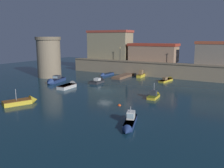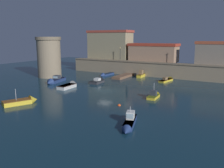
{
  "view_description": "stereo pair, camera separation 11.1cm",
  "coord_description": "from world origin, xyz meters",
  "px_view_note": "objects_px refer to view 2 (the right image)",
  "views": [
    {
      "loc": [
        23.9,
        -38.45,
        10.26
      ],
      "look_at": [
        0.0,
        2.8,
        0.89
      ],
      "focal_mm": 37.78,
      "sensor_mm": 36.0,
      "label": 1
    },
    {
      "loc": [
        24.0,
        -38.4,
        10.26
      ],
      "look_at": [
        0.0,
        2.8,
        0.89
      ],
      "focal_mm": 37.78,
      "sensor_mm": 36.0,
      "label": 2
    }
  ],
  "objects_px": {
    "moored_boat_1": "(70,86)",
    "moored_boat_3": "(106,75)",
    "moored_boat_0": "(154,95)",
    "moored_boat_2": "(55,81)",
    "moored_boat_6": "(141,75)",
    "moored_boat_7": "(168,80)",
    "moored_boat_4": "(23,101)",
    "mooring_buoy_0": "(119,106)",
    "fortress_tower": "(49,57)",
    "quay_lamp_0": "(120,52)",
    "moored_boat_8": "(99,81)",
    "quay_lamp_1": "(177,54)",
    "moored_boat_5": "(129,123)"
  },
  "relations": [
    {
      "from": "quay_lamp_1",
      "to": "moored_boat_8",
      "type": "relative_size",
      "value": 0.84
    },
    {
      "from": "mooring_buoy_0",
      "to": "quay_lamp_0",
      "type": "bearing_deg",
      "value": 118.05
    },
    {
      "from": "fortress_tower",
      "to": "moored_boat_2",
      "type": "relative_size",
      "value": 1.49
    },
    {
      "from": "moored_boat_5",
      "to": "moored_boat_6",
      "type": "distance_m",
      "value": 36.08
    },
    {
      "from": "quay_lamp_0",
      "to": "mooring_buoy_0",
      "type": "bearing_deg",
      "value": -61.95
    },
    {
      "from": "quay_lamp_1",
      "to": "quay_lamp_0",
      "type": "bearing_deg",
      "value": 180.0
    },
    {
      "from": "moored_boat_3",
      "to": "moored_boat_4",
      "type": "xyz_separation_m",
      "value": [
        3.6,
        -30.7,
        0.11
      ]
    },
    {
      "from": "moored_boat_3",
      "to": "mooring_buoy_0",
      "type": "distance_m",
      "value": 29.55
    },
    {
      "from": "moored_boat_5",
      "to": "fortress_tower",
      "type": "bearing_deg",
      "value": -140.01
    },
    {
      "from": "fortress_tower",
      "to": "quay_lamp_0",
      "type": "xyz_separation_m",
      "value": [
        13.37,
        14.69,
        0.96
      ]
    },
    {
      "from": "fortress_tower",
      "to": "moored_boat_0",
      "type": "distance_m",
      "value": 33.07
    },
    {
      "from": "moored_boat_7",
      "to": "moored_boat_8",
      "type": "xyz_separation_m",
      "value": [
        -13.24,
        -10.14,
        0.06
      ]
    },
    {
      "from": "moored_boat_5",
      "to": "moored_boat_6",
      "type": "relative_size",
      "value": 1.31
    },
    {
      "from": "moored_boat_1",
      "to": "moored_boat_3",
      "type": "xyz_separation_m",
      "value": [
        -1.85,
        17.35,
        -0.11
      ]
    },
    {
      "from": "moored_boat_2",
      "to": "moored_boat_6",
      "type": "xyz_separation_m",
      "value": [
        14.25,
        17.56,
        0.13
      ]
    },
    {
      "from": "moored_boat_1",
      "to": "moored_boat_2",
      "type": "xyz_separation_m",
      "value": [
        -6.54,
        2.44,
        0.1
      ]
    },
    {
      "from": "moored_boat_2",
      "to": "mooring_buoy_0",
      "type": "bearing_deg",
      "value": 54.48
    },
    {
      "from": "moored_boat_0",
      "to": "moored_boat_1",
      "type": "xyz_separation_m",
      "value": [
        -18.38,
        -0.87,
        -0.01
      ]
    },
    {
      "from": "quay_lamp_1",
      "to": "fortress_tower",
      "type": "bearing_deg",
      "value": -153.72
    },
    {
      "from": "quay_lamp_1",
      "to": "moored_boat_3",
      "type": "relative_size",
      "value": 0.62
    },
    {
      "from": "moored_boat_8",
      "to": "mooring_buoy_0",
      "type": "height_order",
      "value": "moored_boat_8"
    },
    {
      "from": "quay_lamp_1",
      "to": "moored_boat_7",
      "type": "xyz_separation_m",
      "value": [
        -0.67,
        -4.86,
        -5.99
      ]
    },
    {
      "from": "fortress_tower",
      "to": "moored_boat_6",
      "type": "xyz_separation_m",
      "value": [
        21.25,
        12.03,
        -4.7
      ]
    },
    {
      "from": "moored_boat_8",
      "to": "quay_lamp_1",
      "type": "bearing_deg",
      "value": -45.24
    },
    {
      "from": "quay_lamp_0",
      "to": "moored_boat_0",
      "type": "bearing_deg",
      "value": -49.6
    },
    {
      "from": "moored_boat_3",
      "to": "moored_boat_6",
      "type": "relative_size",
      "value": 1.33
    },
    {
      "from": "moored_boat_0",
      "to": "mooring_buoy_0",
      "type": "bearing_deg",
      "value": 155.01
    },
    {
      "from": "moored_boat_1",
      "to": "moored_boat_8",
      "type": "distance_m",
      "value": 8.0
    },
    {
      "from": "moored_boat_4",
      "to": "mooring_buoy_0",
      "type": "height_order",
      "value": "moored_boat_4"
    },
    {
      "from": "moored_boat_2",
      "to": "moored_boat_3",
      "type": "bearing_deg",
      "value": 149.41
    },
    {
      "from": "moored_boat_7",
      "to": "quay_lamp_1",
      "type": "bearing_deg",
      "value": 1.64
    },
    {
      "from": "quay_lamp_0",
      "to": "moored_boat_6",
      "type": "xyz_separation_m",
      "value": [
        7.88,
        -2.66,
        -5.65
      ]
    },
    {
      "from": "quay_lamp_0",
      "to": "moored_boat_6",
      "type": "bearing_deg",
      "value": -18.67
    },
    {
      "from": "moored_boat_6",
      "to": "moored_boat_7",
      "type": "relative_size",
      "value": 0.72
    },
    {
      "from": "moored_boat_1",
      "to": "moored_boat_3",
      "type": "bearing_deg",
      "value": 2.35
    },
    {
      "from": "quay_lamp_1",
      "to": "moored_boat_3",
      "type": "height_order",
      "value": "quay_lamp_1"
    },
    {
      "from": "moored_boat_4",
      "to": "moored_boat_8",
      "type": "height_order",
      "value": "moored_boat_4"
    },
    {
      "from": "moored_boat_0",
      "to": "mooring_buoy_0",
      "type": "xyz_separation_m",
      "value": [
        -2.95,
        -7.48,
        -0.4
      ]
    },
    {
      "from": "quay_lamp_1",
      "to": "moored_boat_3",
      "type": "distance_m",
      "value": 19.76
    },
    {
      "from": "fortress_tower",
      "to": "moored_boat_4",
      "type": "xyz_separation_m",
      "value": [
        15.3,
        -21.33,
        -4.92
      ]
    },
    {
      "from": "moored_boat_1",
      "to": "moored_boat_7",
      "type": "relative_size",
      "value": 0.89
    },
    {
      "from": "moored_boat_4",
      "to": "moored_boat_2",
      "type": "bearing_deg",
      "value": 51.48
    },
    {
      "from": "moored_boat_0",
      "to": "moored_boat_2",
      "type": "xyz_separation_m",
      "value": [
        -24.92,
        1.57,
        0.09
      ]
    },
    {
      "from": "quay_lamp_1",
      "to": "moored_boat_7",
      "type": "bearing_deg",
      "value": -97.84
    },
    {
      "from": "mooring_buoy_0",
      "to": "moored_boat_2",
      "type": "bearing_deg",
      "value": 157.6
    },
    {
      "from": "moored_boat_6",
      "to": "moored_boat_8",
      "type": "xyz_separation_m",
      "value": [
        -5.41,
        -12.34,
        -0.24
      ]
    },
    {
      "from": "moored_boat_0",
      "to": "fortress_tower",
      "type": "bearing_deg",
      "value": 73.94
    },
    {
      "from": "moored_boat_7",
      "to": "moored_boat_8",
      "type": "distance_m",
      "value": 16.68
    },
    {
      "from": "quay_lamp_0",
      "to": "fortress_tower",
      "type": "bearing_deg",
      "value": -132.3
    },
    {
      "from": "quay_lamp_0",
      "to": "moored_boat_7",
      "type": "relative_size",
      "value": 0.59
    }
  ]
}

